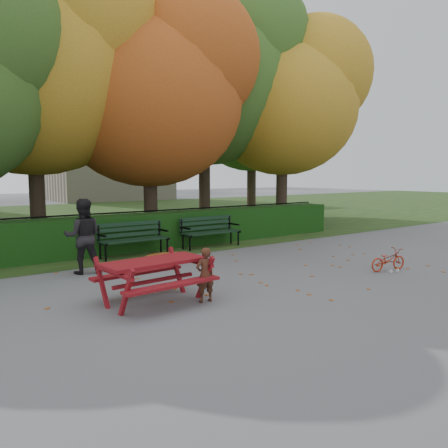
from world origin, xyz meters
TOP-DOWN VIEW (x-y plane):
  - ground at (0.00, 0.00)m, footprint 90.00×90.00m
  - grass_strip at (0.00, 14.00)m, footprint 90.00×90.00m
  - building_right at (8.00, 28.00)m, footprint 9.00×6.00m
  - hedge at (0.00, 4.50)m, footprint 13.00×0.90m
  - iron_fence at (0.00, 5.30)m, footprint 14.00×0.04m
  - tree_b at (-2.44, 6.75)m, footprint 6.72×6.40m
  - tree_c at (0.83, 5.96)m, footprint 6.30×6.00m
  - tree_d at (3.88, 7.23)m, footprint 7.14×6.80m
  - tree_e at (6.52, 5.77)m, footprint 6.09×5.80m
  - tree_g at (8.33, 9.76)m, footprint 6.30×6.00m
  - bench_left at (-1.30, 3.70)m, footprint 1.80×0.57m
  - bench_right at (1.10, 3.70)m, footprint 1.80×0.57m
  - picnic_table at (-2.78, -0.32)m, footprint 1.76×1.46m
  - leaf_pile at (-0.67, 3.17)m, footprint 1.07×0.75m
  - leaf_scatter at (0.00, 0.30)m, footprint 9.00×5.70m
  - child at (-2.08, -0.78)m, footprint 0.35×0.25m
  - adult at (-2.99, 2.52)m, footprint 0.93×0.82m
  - bicycle at (2.45, -1.23)m, footprint 0.98×0.51m

SIDE VIEW (x-z plane):
  - ground at x=0.00m, z-range 0.00..0.00m
  - grass_strip at x=0.00m, z-range 0.01..0.01m
  - leaf_scatter at x=0.00m, z-range 0.00..0.01m
  - leaf_pile at x=-0.67m, z-range 0.00..0.07m
  - bicycle at x=2.45m, z-range 0.00..0.49m
  - child at x=-2.08m, z-range 0.00..0.92m
  - hedge at x=0.00m, z-range 0.00..1.00m
  - bench_left at x=-1.30m, z-range 0.08..0.96m
  - bench_right at x=1.10m, z-range 0.08..0.96m
  - iron_fence at x=0.00m, z-range 0.03..1.05m
  - picnic_table at x=-2.78m, z-range 0.15..0.97m
  - adult at x=-2.99m, z-range 0.00..1.60m
  - tree_c at x=0.83m, z-range 0.82..8.82m
  - tree_e at x=6.52m, z-range 1.01..9.16m
  - tree_g at x=8.33m, z-range 1.10..9.65m
  - tree_b at x=-2.44m, z-range 1.01..9.80m
  - tree_d at x=3.88m, z-range 1.19..10.77m
  - building_right at x=8.00m, z-range 0.00..12.00m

